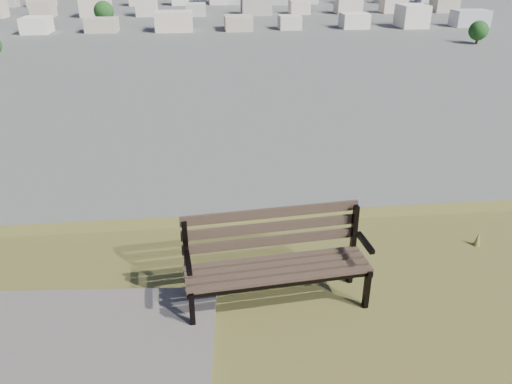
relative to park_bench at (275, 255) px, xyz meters
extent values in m
cube|color=#3E3023|center=(0.03, -0.28, -0.09)|extent=(1.80, 0.26, 0.04)
cube|color=#3E3023|center=(0.02, -0.16, -0.09)|extent=(1.80, 0.26, 0.04)
cube|color=#3E3023|center=(0.00, -0.04, -0.09)|extent=(1.80, 0.26, 0.04)
cube|color=#3E3023|center=(-0.01, 0.08, -0.09)|extent=(1.80, 0.26, 0.04)
cube|color=#3E3023|center=(-0.01, 0.16, 0.07)|extent=(1.80, 0.21, 0.10)
cube|color=#3E3023|center=(-0.02, 0.18, 0.21)|extent=(1.80, 0.21, 0.10)
cube|color=#3E3023|center=(-0.02, 0.21, 0.36)|extent=(1.80, 0.21, 0.10)
cube|color=black|center=(-0.83, -0.38, -0.31)|extent=(0.06, 0.06, 0.44)
cube|color=black|center=(-0.87, 0.04, -0.07)|extent=(0.06, 0.06, 0.92)
cube|color=black|center=(-0.85, -0.18, -0.12)|extent=(0.10, 0.50, 0.05)
cube|color=black|center=(-0.84, -0.23, 0.13)|extent=(0.08, 0.36, 0.05)
cube|color=black|center=(0.89, -0.22, -0.31)|extent=(0.06, 0.06, 0.44)
cube|color=black|center=(0.84, 0.21, -0.07)|extent=(0.06, 0.06, 0.92)
cube|color=black|center=(0.87, -0.02, -0.12)|extent=(0.10, 0.50, 0.05)
cube|color=black|center=(0.87, -0.07, 0.13)|extent=(0.08, 0.36, 0.05)
cube|color=black|center=(0.03, -0.29, -0.14)|extent=(1.80, 0.21, 0.04)
cube|color=black|center=(-0.01, 0.09, -0.14)|extent=(1.80, 0.21, 0.04)
cone|color=olive|center=(2.58, 0.76, -0.44)|extent=(0.08, 0.08, 0.18)
cube|color=beige|center=(-59.82, 197.56, -22.03)|extent=(11.00, 11.00, 7.00)
cube|color=#A6978E|center=(-35.82, 197.56, -22.03)|extent=(11.00, 11.00, 7.00)
cube|color=beige|center=(-11.82, 197.56, -22.03)|extent=(11.00, 11.00, 7.00)
cube|color=#ABABB0|center=(12.18, 197.56, -22.03)|extent=(11.00, 11.00, 7.00)
cube|color=beige|center=(36.18, 197.56, -22.03)|extent=(11.00, 11.00, 7.00)
cube|color=tan|center=(60.18, 197.56, -22.03)|extent=(11.00, 11.00, 7.00)
cube|color=silver|center=(84.18, 197.56, -22.03)|extent=(11.00, 11.00, 7.00)
cube|color=#B2A8A1|center=(108.18, 197.56, -22.03)|extent=(11.00, 11.00, 7.00)
cube|color=beige|center=(-71.82, 247.56, -22.03)|extent=(11.00, 11.00, 7.00)
cube|color=#ABABB0|center=(-47.82, 247.56, -22.03)|extent=(11.00, 11.00, 7.00)
cube|color=beige|center=(-23.82, 247.56, -22.03)|extent=(11.00, 11.00, 7.00)
cube|color=tan|center=(0.18, 247.56, -22.03)|extent=(11.00, 11.00, 7.00)
cube|color=silver|center=(24.18, 247.56, -22.03)|extent=(11.00, 11.00, 7.00)
cube|color=#B2A8A1|center=(48.18, 247.56, -22.03)|extent=(11.00, 11.00, 7.00)
cube|color=beige|center=(72.18, 247.56, -22.03)|extent=(11.00, 11.00, 7.00)
cube|color=#A6978E|center=(96.18, 247.56, -22.03)|extent=(11.00, 11.00, 7.00)
cube|color=beige|center=(120.18, 247.56, -22.03)|extent=(11.00, 11.00, 7.00)
cube|color=beige|center=(-107.82, 297.56, -22.03)|extent=(11.00, 11.00, 7.00)
cylinder|color=#37211B|center=(90.18, 157.56, -24.48)|extent=(0.80, 0.80, 2.10)
sphere|color=black|center=(90.18, 157.56, -21.33)|extent=(6.30, 6.30, 6.30)
cylinder|color=#37211B|center=(-39.82, 217.56, -24.18)|extent=(0.80, 0.80, 2.70)
sphere|color=black|center=(-39.82, 217.56, -20.13)|extent=(8.10, 8.10, 8.10)
cylinder|color=#37211B|center=(130.18, 277.56, -24.56)|extent=(0.80, 0.80, 1.95)
cylinder|color=#37211B|center=(40.18, 297.56, -24.48)|extent=(0.80, 0.80, 2.10)
camera|label=1|loc=(-0.63, -4.08, 2.70)|focal=35.00mm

